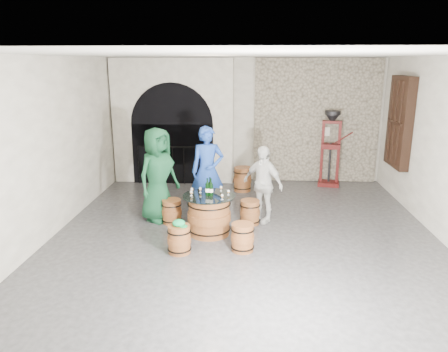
# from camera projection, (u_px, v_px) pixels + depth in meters

# --- Properties ---
(ground) EXTENTS (8.00, 8.00, 0.00)m
(ground) POSITION_uv_depth(u_px,v_px,m) (244.00, 238.00, 7.70)
(ground) COLOR #2C2C2F
(ground) RESTS_ON ground
(wall_back) EXTENTS (8.00, 0.00, 8.00)m
(wall_back) POSITION_uv_depth(u_px,v_px,m) (247.00, 120.00, 11.14)
(wall_back) COLOR silver
(wall_back) RESTS_ON ground
(wall_front) EXTENTS (8.00, 0.00, 8.00)m
(wall_front) POSITION_uv_depth(u_px,v_px,m) (240.00, 252.00, 3.43)
(wall_front) COLOR silver
(wall_front) RESTS_ON ground
(wall_left) EXTENTS (0.00, 8.00, 8.00)m
(wall_left) POSITION_uv_depth(u_px,v_px,m) (47.00, 149.00, 7.49)
(wall_left) COLOR silver
(wall_left) RESTS_ON ground
(ceiling) EXTENTS (8.00, 8.00, 0.00)m
(ceiling) POSITION_uv_depth(u_px,v_px,m) (247.00, 55.00, 6.87)
(ceiling) COLOR beige
(ceiling) RESTS_ON wall_back
(stone_facing_panel) EXTENTS (3.20, 0.12, 3.18)m
(stone_facing_panel) POSITION_uv_depth(u_px,v_px,m) (316.00, 121.00, 10.98)
(stone_facing_panel) COLOR gray
(stone_facing_panel) RESTS_ON ground
(arched_opening) EXTENTS (3.10, 0.60, 3.19)m
(arched_opening) POSITION_uv_depth(u_px,v_px,m) (174.00, 122.00, 11.00)
(arched_opening) COLOR silver
(arched_opening) RESTS_ON ground
(shuttered_window) EXTENTS (0.23, 1.10, 2.00)m
(shuttered_window) POSITION_uv_depth(u_px,v_px,m) (399.00, 122.00, 9.36)
(shuttered_window) COLOR black
(shuttered_window) RESTS_ON wall_right
(barrel_table) EXTENTS (0.97, 0.97, 0.75)m
(barrel_table) POSITION_uv_depth(u_px,v_px,m) (209.00, 215.00, 7.78)
(barrel_table) COLOR brown
(barrel_table) RESTS_ON ground
(barrel_stool_left) EXTENTS (0.40, 0.40, 0.48)m
(barrel_stool_left) POSITION_uv_depth(u_px,v_px,m) (172.00, 211.00, 8.35)
(barrel_stool_left) COLOR brown
(barrel_stool_left) RESTS_ON ground
(barrel_stool_far) EXTENTS (0.40, 0.40, 0.48)m
(barrel_stool_far) POSITION_uv_depth(u_px,v_px,m) (208.00, 205.00, 8.72)
(barrel_stool_far) COLOR brown
(barrel_stool_far) RESTS_ON ground
(barrel_stool_right) EXTENTS (0.40, 0.40, 0.48)m
(barrel_stool_right) POSITION_uv_depth(u_px,v_px,m) (250.00, 212.00, 8.31)
(barrel_stool_right) COLOR brown
(barrel_stool_right) RESTS_ON ground
(barrel_stool_near_right) EXTENTS (0.40, 0.40, 0.48)m
(barrel_stool_near_right) POSITION_uv_depth(u_px,v_px,m) (243.00, 237.00, 7.11)
(barrel_stool_near_right) COLOR brown
(barrel_stool_near_right) RESTS_ON ground
(barrel_stool_near_left) EXTENTS (0.40, 0.40, 0.48)m
(barrel_stool_near_left) POSITION_uv_depth(u_px,v_px,m) (179.00, 239.00, 7.04)
(barrel_stool_near_left) COLOR brown
(barrel_stool_near_left) RESTS_ON ground
(green_cap) EXTENTS (0.25, 0.21, 0.11)m
(green_cap) POSITION_uv_depth(u_px,v_px,m) (179.00, 223.00, 6.96)
(green_cap) COLOR #0C8D46
(green_cap) RESTS_ON barrel_stool_near_left
(person_green) EXTENTS (1.02, 1.09, 1.87)m
(person_green) POSITION_uv_depth(u_px,v_px,m) (158.00, 175.00, 8.36)
(person_green) COLOR #124125
(person_green) RESTS_ON ground
(person_blue) EXTENTS (0.74, 0.55, 1.84)m
(person_blue) POSITION_uv_depth(u_px,v_px,m) (208.00, 171.00, 8.70)
(person_blue) COLOR #1B3D95
(person_blue) RESTS_ON ground
(person_white) EXTENTS (0.94, 0.84, 1.53)m
(person_white) POSITION_uv_depth(u_px,v_px,m) (263.00, 184.00, 8.33)
(person_white) COLOR silver
(person_white) RESTS_ON ground
(wine_bottle_left) EXTENTS (0.08, 0.08, 0.32)m
(wine_bottle_left) POSITION_uv_depth(u_px,v_px,m) (207.00, 189.00, 7.65)
(wine_bottle_left) COLOR black
(wine_bottle_left) RESTS_ON barrel_table
(wine_bottle_center) EXTENTS (0.08, 0.08, 0.32)m
(wine_bottle_center) POSITION_uv_depth(u_px,v_px,m) (211.00, 189.00, 7.63)
(wine_bottle_center) COLOR black
(wine_bottle_center) RESTS_ON barrel_table
(wine_bottle_right) EXTENTS (0.08, 0.08, 0.32)m
(wine_bottle_right) POSITION_uv_depth(u_px,v_px,m) (210.00, 188.00, 7.71)
(wine_bottle_right) COLOR black
(wine_bottle_right) RESTS_ON barrel_table
(tasting_glass_a) EXTENTS (0.05, 0.05, 0.10)m
(tasting_glass_a) POSITION_uv_depth(u_px,v_px,m) (191.00, 193.00, 7.65)
(tasting_glass_a) COLOR #A4631F
(tasting_glass_a) RESTS_ON barrel_table
(tasting_glass_b) EXTENTS (0.05, 0.05, 0.10)m
(tasting_glass_b) POSITION_uv_depth(u_px,v_px,m) (228.00, 193.00, 7.69)
(tasting_glass_b) COLOR #A4631F
(tasting_glass_b) RESTS_ON barrel_table
(tasting_glass_c) EXTENTS (0.05, 0.05, 0.10)m
(tasting_glass_c) POSITION_uv_depth(u_px,v_px,m) (200.00, 190.00, 7.84)
(tasting_glass_c) COLOR #A4631F
(tasting_glass_c) RESTS_ON barrel_table
(tasting_glass_d) EXTENTS (0.05, 0.05, 0.10)m
(tasting_glass_d) POSITION_uv_depth(u_px,v_px,m) (221.00, 189.00, 7.93)
(tasting_glass_d) COLOR #A4631F
(tasting_glass_d) RESTS_ON barrel_table
(tasting_glass_e) EXTENTS (0.05, 0.05, 0.10)m
(tasting_glass_e) POSITION_uv_depth(u_px,v_px,m) (222.00, 197.00, 7.44)
(tasting_glass_e) COLOR #A4631F
(tasting_glass_e) RESTS_ON barrel_table
(tasting_glass_f) EXTENTS (0.05, 0.05, 0.10)m
(tasting_glass_f) POSITION_uv_depth(u_px,v_px,m) (192.00, 191.00, 7.81)
(tasting_glass_f) COLOR #A4631F
(tasting_glass_f) RESTS_ON barrel_table
(side_barrel) EXTENTS (0.45, 0.45, 0.60)m
(side_barrel) POSITION_uv_depth(u_px,v_px,m) (242.00, 179.00, 10.43)
(side_barrel) COLOR brown
(side_barrel) RESTS_ON ground
(corking_press) EXTENTS (0.80, 0.51, 1.92)m
(corking_press) POSITION_uv_depth(u_px,v_px,m) (331.00, 143.00, 10.68)
(corking_press) COLOR #4B100C
(corking_press) RESTS_ON ground
(control_box) EXTENTS (0.18, 0.10, 0.22)m
(control_box) POSITION_uv_depth(u_px,v_px,m) (326.00, 131.00, 10.96)
(control_box) COLOR silver
(control_box) RESTS_ON wall_back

